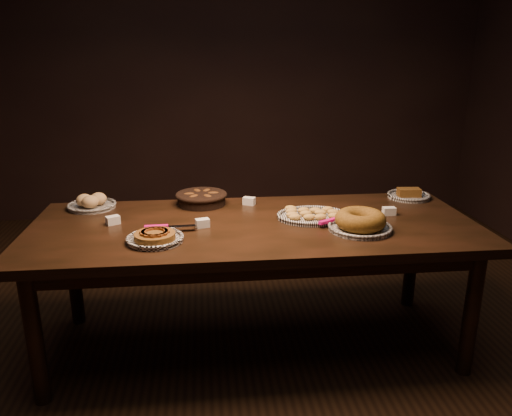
{
  "coord_description": "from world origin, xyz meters",
  "views": [
    {
      "loc": [
        -0.27,
        -2.53,
        1.63
      ],
      "look_at": [
        0.01,
        0.05,
        0.82
      ],
      "focal_mm": 35.0,
      "sensor_mm": 36.0,
      "label": 1
    }
  ],
  "objects": [
    {
      "name": "tent_cards",
      "position": [
        0.05,
        0.09,
        0.77
      ],
      "size": [
        1.6,
        0.44,
        0.04
      ],
      "color": "white",
      "rests_on": "buffet_table"
    },
    {
      "name": "loaf_plate",
      "position": [
        1.02,
        0.38,
        0.77
      ],
      "size": [
        0.27,
        0.27,
        0.06
      ],
      "rotation": [
        0.0,
        0.0,
        -0.09
      ],
      "color": "black",
      "rests_on": "buffet_table"
    },
    {
      "name": "croissant_basket",
      "position": [
        -0.28,
        0.38,
        0.79
      ],
      "size": [
        0.35,
        0.35,
        0.08
      ],
      "rotation": [
        0.0,
        0.0,
        -0.26
      ],
      "color": "black",
      "rests_on": "buffet_table"
    },
    {
      "name": "bread_roll_plate",
      "position": [
        -0.93,
        0.37,
        0.78
      ],
      "size": [
        0.28,
        0.28,
        0.09
      ],
      "rotation": [
        0.0,
        0.0,
        0.18
      ],
      "color": "white",
      "rests_on": "buffet_table"
    },
    {
      "name": "madeleine_platter",
      "position": [
        0.33,
        0.05,
        0.77
      ],
      "size": [
        0.39,
        0.32,
        0.04
      ],
      "rotation": [
        0.0,
        0.0,
        -0.17
      ],
      "color": "black",
      "rests_on": "buffet_table"
    },
    {
      "name": "apple_tart_plate",
      "position": [
        -0.51,
        -0.21,
        0.77
      ],
      "size": [
        0.34,
        0.3,
        0.05
      ],
      "rotation": [
        0.0,
        0.0,
        -0.05
      ],
      "color": "white",
      "rests_on": "buffet_table"
    },
    {
      "name": "buffet_table",
      "position": [
        0.0,
        0.0,
        0.68
      ],
      "size": [
        2.4,
        1.0,
        0.75
      ],
      "color": "black",
      "rests_on": "ground"
    },
    {
      "name": "ground",
      "position": [
        0.0,
        0.0,
        0.0
      ],
      "size": [
        5.0,
        5.0,
        0.0
      ],
      "primitive_type": "plane",
      "color": "black",
      "rests_on": "ground"
    },
    {
      "name": "bundt_cake_plate",
      "position": [
        0.53,
        -0.17,
        0.79
      ],
      "size": [
        0.37,
        0.35,
        0.1
      ],
      "rotation": [
        0.0,
        0.0,
        -0.06
      ],
      "color": "black",
      "rests_on": "buffet_table"
    }
  ]
}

